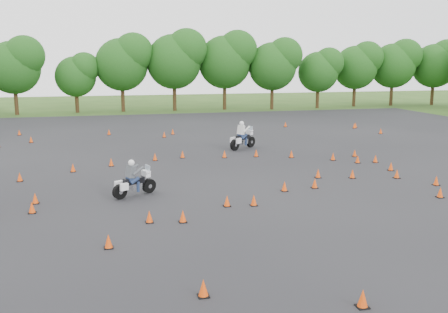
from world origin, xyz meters
TOP-DOWN VIEW (x-y plane):
  - ground at (0.00, 0.00)m, footprint 140.00×140.00m
  - asphalt_pad at (0.00, 6.00)m, footprint 62.00×62.00m
  - treeline at (2.82, 34.89)m, footprint 87.02×32.32m
  - traffic_cones at (0.02, 5.52)m, footprint 36.53×33.35m
  - rider_grey at (-4.71, 1.83)m, footprint 2.27×1.69m
  - rider_white at (3.43, 12.52)m, footprint 2.51×2.10m

SIDE VIEW (x-z plane):
  - ground at x=0.00m, z-range 0.00..0.00m
  - asphalt_pad at x=0.00m, z-range 0.01..0.01m
  - traffic_cones at x=0.02m, z-range 0.01..0.46m
  - rider_grey at x=-4.71m, z-range 0.00..1.72m
  - rider_white at x=3.43m, z-range 0.00..1.96m
  - treeline at x=2.82m, z-range -0.60..9.68m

